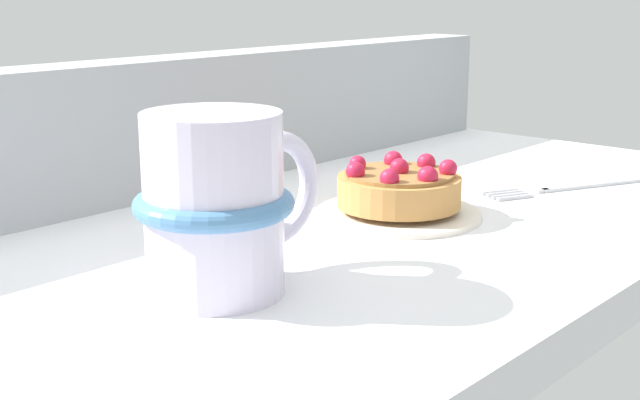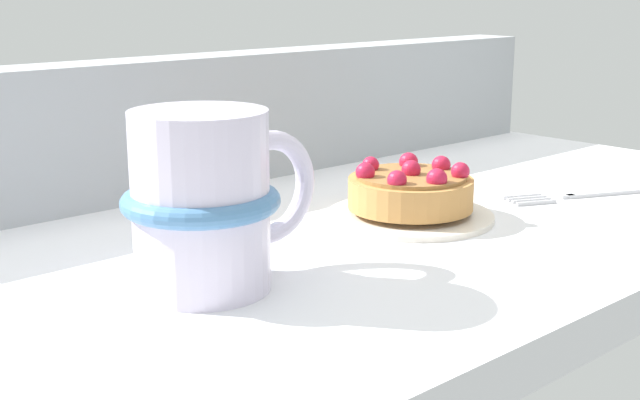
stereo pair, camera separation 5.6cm
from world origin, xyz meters
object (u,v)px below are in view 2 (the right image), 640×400
object	(u,v)px
dessert_plate	(410,214)
dessert_fork	(594,193)
raspberry_tart	(411,189)
coffee_mug	(206,200)

from	to	relation	value
dessert_plate	dessert_fork	bearing A→B (deg)	-18.51
dessert_plate	raspberry_tart	bearing A→B (deg)	-87.50
dessert_plate	coffee_mug	world-z (taller)	coffee_mug
dessert_plate	dessert_fork	world-z (taller)	dessert_plate
dessert_plate	raspberry_tart	distance (cm)	1.87
dessert_plate	coffee_mug	size ratio (longest dim) A/B	0.97
coffee_mug	dessert_plate	bearing A→B (deg)	6.04
coffee_mug	raspberry_tart	bearing A→B (deg)	5.99
dessert_plate	coffee_mug	distance (cm)	20.36
raspberry_tart	coffee_mug	xyz separation A→B (cm)	(-19.68, -2.06, 2.91)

